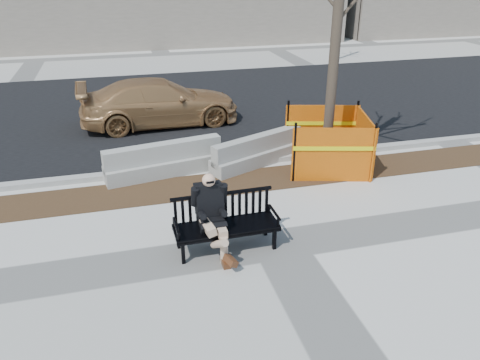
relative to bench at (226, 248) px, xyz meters
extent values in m
plane|color=beige|center=(0.91, -0.10, 0.00)|extent=(120.00, 120.00, 0.00)
cube|color=#47301C|center=(0.91, 2.50, 0.00)|extent=(40.00, 1.20, 0.02)
cube|color=black|center=(0.91, 8.70, 0.00)|extent=(60.00, 10.40, 0.01)
cube|color=#9E9B93|center=(0.91, 3.45, 0.06)|extent=(60.00, 0.25, 0.12)
imported|color=#9F7042|center=(-0.35, 7.04, 0.00)|extent=(4.73, 2.12, 1.35)
camera|label=1|loc=(-1.51, -6.61, 4.51)|focal=34.97mm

